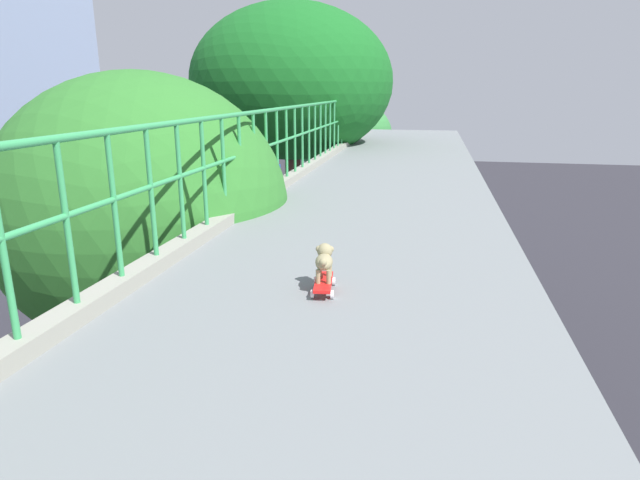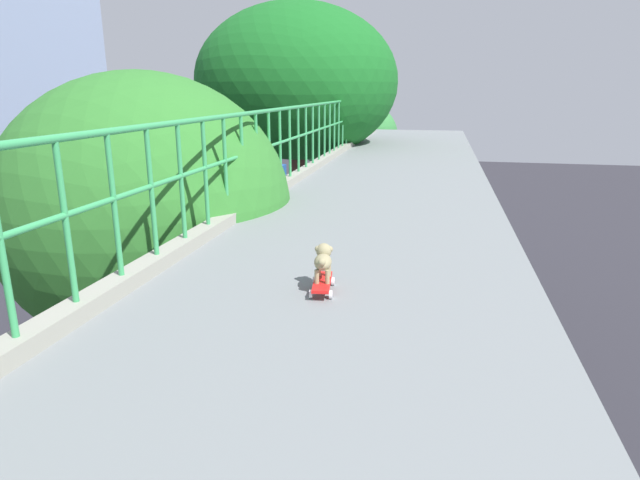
{
  "view_description": "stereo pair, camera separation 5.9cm",
  "coord_description": "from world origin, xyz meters",
  "px_view_note": "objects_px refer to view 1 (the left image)",
  "views": [
    {
      "loc": [
        2.1,
        -1.64,
        7.8
      ],
      "look_at": [
        1.15,
        2.99,
        6.46
      ],
      "focal_mm": 30.04,
      "sensor_mm": 36.0,
      "label": 1
    },
    {
      "loc": [
        2.16,
        -1.62,
        7.8
      ],
      "look_at": [
        1.15,
        2.99,
        6.46
      ],
      "focal_mm": 30.04,
      "sensor_mm": 36.0,
      "label": 2
    }
  ],
  "objects_px": {
    "car_blue_sixth": "(101,314)",
    "small_dog": "(324,259)",
    "toy_skateboard": "(323,283)",
    "car_white_fifth": "(140,389)",
    "city_bus": "(233,201)"
  },
  "relations": [
    {
      "from": "car_blue_sixth",
      "to": "small_dog",
      "type": "distance_m",
      "value": 15.41
    },
    {
      "from": "car_blue_sixth",
      "to": "toy_skateboard",
      "type": "height_order",
      "value": "toy_skateboard"
    },
    {
      "from": "car_white_fifth",
      "to": "small_dog",
      "type": "relative_size",
      "value": 11.49
    },
    {
      "from": "toy_skateboard",
      "to": "small_dog",
      "type": "distance_m",
      "value": 0.19
    },
    {
      "from": "car_white_fifth",
      "to": "toy_skateboard",
      "type": "xyz_separation_m",
      "value": [
        5.86,
        -6.55,
        5.61
      ]
    },
    {
      "from": "small_dog",
      "to": "city_bus",
      "type": "bearing_deg",
      "value": 112.58
    },
    {
      "from": "city_bus",
      "to": "small_dog",
      "type": "height_order",
      "value": "small_dog"
    },
    {
      "from": "city_bus",
      "to": "small_dog",
      "type": "xyz_separation_m",
      "value": [
        9.78,
        -23.52,
        4.72
      ]
    },
    {
      "from": "toy_skateboard",
      "to": "car_white_fifth",
      "type": "bearing_deg",
      "value": 131.84
    },
    {
      "from": "car_white_fifth",
      "to": "city_bus",
      "type": "relative_size",
      "value": 0.34
    },
    {
      "from": "toy_skateboard",
      "to": "small_dog",
      "type": "relative_size",
      "value": 1.41
    },
    {
      "from": "car_blue_sixth",
      "to": "city_bus",
      "type": "relative_size",
      "value": 0.38
    },
    {
      "from": "car_blue_sixth",
      "to": "small_dog",
      "type": "xyz_separation_m",
      "value": [
        9.57,
        -10.56,
        5.87
      ]
    },
    {
      "from": "small_dog",
      "to": "toy_skateboard",
      "type": "bearing_deg",
      "value": -85.57
    },
    {
      "from": "car_white_fifth",
      "to": "car_blue_sixth",
      "type": "distance_m",
      "value": 5.5
    }
  ]
}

